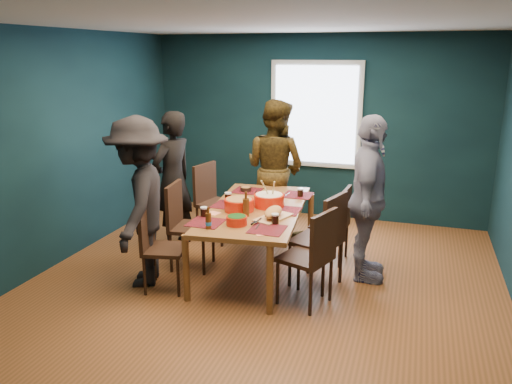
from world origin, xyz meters
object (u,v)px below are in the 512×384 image
(bowl_salad, at_px, (239,204))
(bowl_herbs, at_px, (237,220))
(chair_right_mid, at_px, (325,234))
(bowl_dumpling, at_px, (269,200))
(cutting_board, at_px, (273,213))
(person_near_left, at_px, (139,202))
(dining_table, at_px, (256,214))
(person_back, at_px, (275,168))
(chair_right_far, at_px, (337,219))
(person_right, at_px, (368,199))
(chair_left_far, at_px, (212,196))
(chair_left_near, at_px, (156,241))
(person_far_left, at_px, (173,180))
(chair_right_near, at_px, (313,251))
(chair_left_mid, at_px, (184,219))

(bowl_salad, height_order, bowl_herbs, bowl_salad)
(chair_right_mid, distance_m, bowl_dumpling, 0.78)
(bowl_dumpling, distance_m, cutting_board, 0.43)
(chair_right_mid, xyz_separation_m, person_near_left, (-1.89, -0.48, 0.30))
(dining_table, height_order, person_back, person_back)
(dining_table, distance_m, bowl_dumpling, 0.22)
(bowl_dumpling, xyz_separation_m, cutting_board, (0.16, -0.40, -0.02))
(chair_right_far, relative_size, person_right, 0.50)
(chair_right_mid, bearing_deg, chair_left_far, 167.22)
(bowl_dumpling, relative_size, bowl_herbs, 1.61)
(chair_right_far, bearing_deg, person_near_left, -143.10)
(chair_right_mid, distance_m, bowl_herbs, 0.95)
(person_right, height_order, bowl_dumpling, person_right)
(chair_right_far, distance_m, cutting_board, 1.04)
(chair_left_near, distance_m, person_far_left, 1.30)
(dining_table, distance_m, person_back, 1.31)
(chair_right_near, height_order, person_right, person_right)
(chair_left_near, height_order, chair_right_mid, chair_right_mid)
(person_far_left, xyz_separation_m, bowl_dumpling, (1.37, -0.33, -0.04))
(bowl_herbs, bearing_deg, chair_right_near, -1.19)
(bowl_salad, relative_size, bowl_herbs, 1.53)
(person_far_left, bearing_deg, chair_right_near, 79.54)
(person_back, relative_size, person_right, 1.01)
(bowl_dumpling, bearing_deg, person_back, 102.98)
(person_back, bearing_deg, chair_left_far, 50.68)
(chair_left_far, distance_m, chair_right_mid, 1.97)
(chair_right_mid, bearing_deg, bowl_dumpling, 175.53)
(chair_left_far, distance_m, chair_left_near, 1.57)
(dining_table, distance_m, chair_right_near, 1.00)
(chair_left_mid, distance_m, cutting_board, 1.15)
(chair_left_far, relative_size, person_right, 0.56)
(chair_left_near, bearing_deg, chair_left_far, 79.01)
(chair_right_mid, bearing_deg, cutting_board, -149.93)
(chair_right_mid, distance_m, person_far_left, 2.17)
(chair_right_far, distance_m, person_near_left, 2.29)
(chair_left_near, xyz_separation_m, bowl_dumpling, (0.97, 0.85, 0.30))
(chair_left_far, xyz_separation_m, chair_right_near, (1.67, -1.43, -0.02))
(dining_table, relative_size, person_right, 1.14)
(chair_left_near, bearing_deg, bowl_salad, 28.11)
(bowl_herbs, bearing_deg, cutting_board, 45.62)
(chair_left_far, height_order, person_back, person_back)
(dining_table, xyz_separation_m, chair_left_far, (-0.89, 0.82, -0.09))
(dining_table, relative_size, cutting_board, 3.62)
(chair_left_near, height_order, person_right, person_right)
(chair_right_far, height_order, person_far_left, person_far_left)
(chair_left_mid, height_order, person_right, person_right)
(dining_table, xyz_separation_m, cutting_board, (0.29, -0.30, 0.13))
(chair_left_mid, relative_size, cutting_board, 1.74)
(person_back, height_order, bowl_salad, person_back)
(chair_right_mid, xyz_separation_m, person_far_left, (-2.06, 0.61, 0.27))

